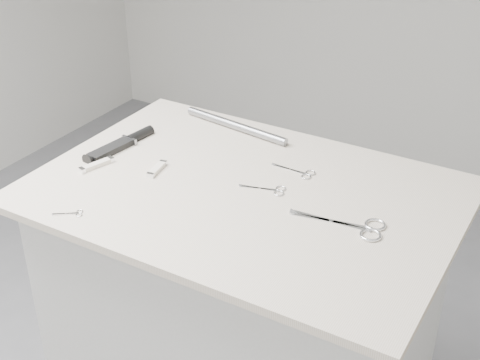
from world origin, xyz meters
The scene contains 10 objects.
plinth centered at (0.00, 0.00, 0.45)m, with size 0.90×0.60×0.90m, color #B8B8B5.
display_board centered at (0.00, 0.00, 0.91)m, with size 1.00×0.70×0.02m, color beige.
large_shears centered at (0.29, -0.02, 0.92)m, with size 0.21×0.09×0.01m.
embroidery_scissors_a centered at (0.06, 0.03, 0.92)m, with size 0.11×0.06×0.00m.
embroidery_scissors_b centered at (0.08, 0.14, 0.92)m, with size 0.11×0.05×0.00m.
tiny_scissors centered at (-0.28, -0.29, 0.92)m, with size 0.06×0.05×0.00m.
sheathed_knife centered at (-0.39, 0.04, 0.93)m, with size 0.06×0.22×0.03m.
pocket_knife_a centered at (-0.38, -0.09, 0.93)m, with size 0.05×0.10×0.01m.
pocket_knife_b centered at (-0.23, -0.03, 0.93)m, with size 0.03×0.08×0.01m.
metal_rail centered at (-0.19, 0.28, 0.93)m, with size 0.02×0.02×0.34m, color gray.
Camera 1 is at (0.68, -1.18, 1.73)m, focal length 50.00 mm.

